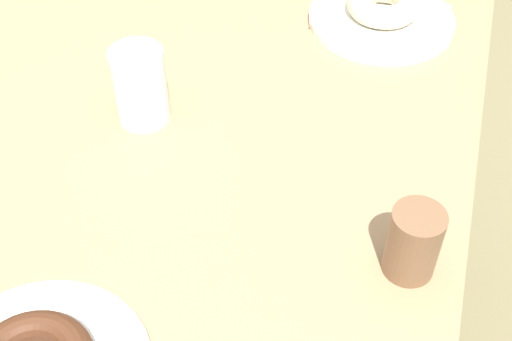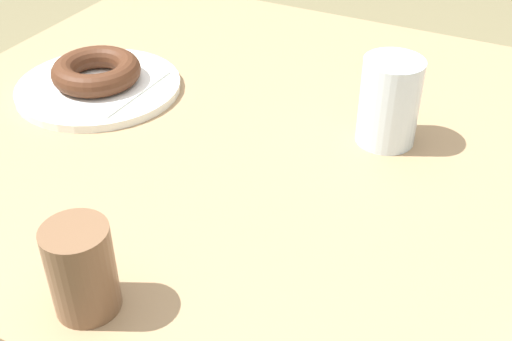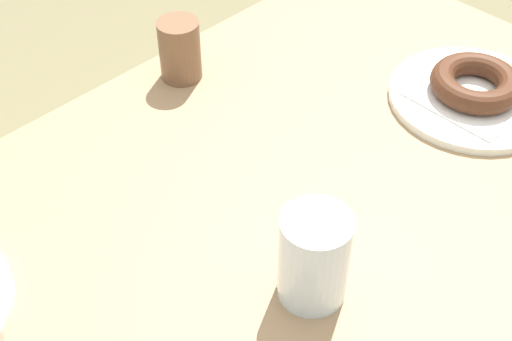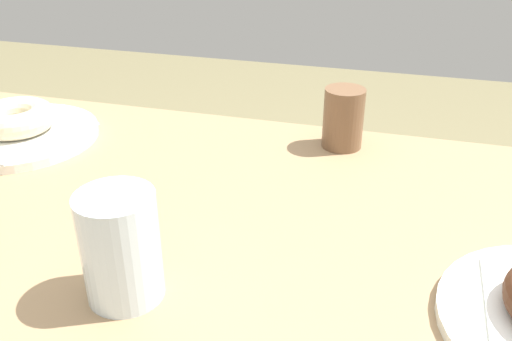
# 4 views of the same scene
# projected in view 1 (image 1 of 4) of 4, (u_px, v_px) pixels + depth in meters

# --- Properties ---
(table) EXTENTS (1.22, 0.79, 0.71)m
(table) POSITION_uv_depth(u_px,v_px,m) (183.00, 167.00, 1.00)
(table) COLOR #977854
(table) RESTS_ON ground_plane
(plate_sugar_ring) EXTENTS (0.23, 0.23, 0.01)m
(plate_sugar_ring) POSITION_uv_depth(u_px,v_px,m) (381.00, 19.00, 1.09)
(plate_sugar_ring) COLOR white
(plate_sugar_ring) RESTS_ON table
(napkin_sugar_ring) EXTENTS (0.21, 0.21, 0.00)m
(napkin_sugar_ring) POSITION_uv_depth(u_px,v_px,m) (382.00, 15.00, 1.09)
(napkin_sugar_ring) COLOR white
(napkin_sugar_ring) RESTS_ON plate_sugar_ring
(donut_sugar_ring) EXTENTS (0.11, 0.11, 0.04)m
(donut_sugar_ring) POSITION_uv_depth(u_px,v_px,m) (384.00, 4.00, 1.07)
(donut_sugar_ring) COLOR beige
(donut_sugar_ring) RESTS_ON napkin_sugar_ring
(water_glass) EXTENTS (0.07, 0.07, 0.11)m
(water_glass) POSITION_uv_depth(u_px,v_px,m) (140.00, 86.00, 0.90)
(water_glass) COLOR silver
(water_glass) RESTS_ON table
(sugar_jar) EXTENTS (0.06, 0.06, 0.09)m
(sugar_jar) POSITION_uv_depth(u_px,v_px,m) (413.00, 242.00, 0.73)
(sugar_jar) COLOR brown
(sugar_jar) RESTS_ON table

